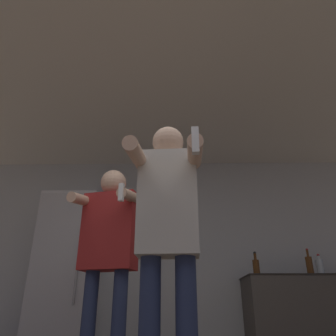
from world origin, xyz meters
TOP-DOWN VIEW (x-y plane):
  - wall_back at (0.00, 3.15)m, footprint 7.00×0.06m
  - ceiling_slab at (0.00, 1.56)m, footprint 7.00×3.64m
  - refrigerator at (-1.21, 2.80)m, footprint 0.67×0.67m
  - counter at (1.58, 2.82)m, footprint 1.41×0.64m
  - bottle_dark_rum at (1.65, 2.79)m, footprint 0.08×0.08m
  - bottle_amber_bourbon at (1.77, 2.79)m, footprint 0.08×0.08m
  - bottle_red_label at (1.02, 2.79)m, footprint 0.08×0.08m
  - person_woman_foreground at (0.02, 0.61)m, footprint 0.43×0.55m
  - person_man_side at (-0.48, 1.49)m, footprint 0.58×0.53m

SIDE VIEW (x-z plane):
  - counter at x=1.58m, z-range 0.00..0.94m
  - refrigerator at x=-1.21m, z-range 0.00..1.91m
  - person_woman_foreground at x=0.02m, z-range 0.17..1.81m
  - bottle_amber_bourbon at x=1.77m, z-range 0.92..1.17m
  - bottle_red_label at x=1.02m, z-range 0.91..1.19m
  - bottle_dark_rum at x=1.65m, z-range 0.90..1.22m
  - person_man_side at x=-0.48m, z-range 0.21..1.93m
  - wall_back at x=0.00m, z-range 0.00..2.55m
  - ceiling_slab at x=0.00m, z-range 2.55..2.60m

